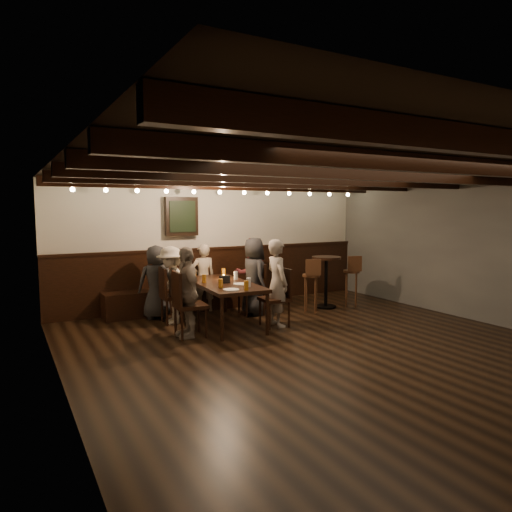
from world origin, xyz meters
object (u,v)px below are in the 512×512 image
person_left_far (187,292)px  high_top_table (326,274)px  dining_table (224,286)px  bar_stool_left (311,292)px  person_bench_right (251,274)px  person_right_near (254,276)px  chair_right_far (275,309)px  chair_left_far (189,317)px  person_bench_left (156,282)px  person_bench_centre (203,278)px  bar_stool_right (351,287)px  chair_right_near (252,299)px  chair_left_near (174,306)px  person_left_near (171,285)px  person_right_far (277,283)px

person_left_far → high_top_table: size_ratio=1.37×
dining_table → bar_stool_left: bar_stool_left is taller
person_bench_right → person_right_near: 0.47m
dining_table → chair_right_far: size_ratio=2.04×
person_left_far → person_right_near: person_right_near is taller
dining_table → chair_left_far: (-0.75, -0.40, -0.34)m
person_bench_left → person_bench_centre: person_bench_left is taller
person_left_far → bar_stool_right: 3.58m
person_bench_left → bar_stool_left: bearing=163.8°
bar_stool_left → chair_right_near: bearing=179.5°
person_bench_centre → high_top_table: bearing=163.1°
chair_left_near → person_left_far: size_ratio=0.69×
person_bench_left → person_bench_centre: size_ratio=1.02×
chair_right_far → person_right_near: bearing=-1.9°
person_bench_right → person_left_far: person_left_far is taller
chair_left_far → person_left_near: size_ratio=0.77×
person_left_near → person_right_far: size_ratio=0.91×
chair_left_far → high_top_table: bearing=105.5°
person_bench_centre → person_left_far: bearing=63.4°
chair_right_far → person_bench_centre: person_bench_centre is taller
person_bench_left → person_right_near: 1.71m
person_bench_left → bar_stool_right: 3.71m
chair_left_near → bar_stool_left: bar_stool_left is taller
chair_left_near → chair_right_near: chair_left_near is taller
person_bench_left → dining_table: bearing=135.0°
chair_left_far → high_top_table: size_ratio=1.00×
bar_stool_right → person_left_far: bearing=-154.3°
chair_left_near → person_bench_left: size_ratio=0.73×
chair_right_far → person_right_far: person_right_far is taller
person_bench_left → person_bench_right: (1.80, -0.13, 0.04)m
chair_right_far → person_bench_right: (0.28, 1.33, 0.39)m
chair_left_near → high_top_table: high_top_table is taller
person_bench_centre → person_right_far: person_right_far is taller
bar_stool_right → person_right_near: bearing=-171.4°
chair_right_far → person_right_near: (0.10, 0.90, 0.40)m
person_left_near → person_right_near: 1.50m
bar_stool_right → dining_table: bearing=-160.4°
chair_left_far → person_right_near: (1.53, 0.79, 0.39)m
chair_left_far → chair_right_far: bearing=90.0°
chair_left_near → chair_left_far: chair_left_far is taller
dining_table → person_left_far: bearing=-149.0°
person_bench_left → high_top_table: bearing=170.4°
chair_right_near → bar_stool_right: bar_stool_right is taller
person_bench_centre → high_top_table: 2.34m
person_bench_left → chair_right_far: bearing=140.2°
person_left_near → chair_right_far: bearing=58.5°
chair_left_far → person_bench_centre: 1.70m
high_top_table → bar_stool_left: size_ratio=0.99×
chair_left_near → person_right_far: person_right_far is taller
dining_table → chair_left_near: size_ratio=2.06×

